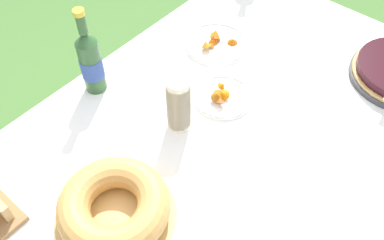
# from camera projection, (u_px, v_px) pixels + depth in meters

# --- Properties ---
(garden_table) EXTENTS (1.71, 1.12, 0.78)m
(garden_table) POSITION_uv_depth(u_px,v_px,m) (226.00, 160.00, 1.32)
(garden_table) COLOR brown
(garden_table) RESTS_ON ground_plane
(tablecloth) EXTENTS (1.72, 1.13, 0.10)m
(tablecloth) POSITION_uv_depth(u_px,v_px,m) (227.00, 150.00, 1.27)
(tablecloth) COLOR white
(tablecloth) RESTS_ON garden_table
(bundt_cake) EXTENTS (0.32, 0.32, 0.09)m
(bundt_cake) POSITION_uv_depth(u_px,v_px,m) (114.00, 207.00, 1.09)
(bundt_cake) COLOR tan
(bundt_cake) RESTS_ON tablecloth
(cup_stack) EXTENTS (0.07, 0.07, 0.19)m
(cup_stack) POSITION_uv_depth(u_px,v_px,m) (179.00, 104.00, 1.25)
(cup_stack) COLOR beige
(cup_stack) RESTS_ON tablecloth
(cider_bottle_green) EXTENTS (0.07, 0.07, 0.31)m
(cider_bottle_green) POSITION_uv_depth(u_px,v_px,m) (91.00, 61.00, 1.33)
(cider_bottle_green) COLOR #2D562D
(cider_bottle_green) RESTS_ON tablecloth
(snack_plate_near) EXTENTS (0.23, 0.23, 0.05)m
(snack_plate_near) POSITION_uv_depth(u_px,v_px,m) (216.00, 43.00, 1.55)
(snack_plate_near) COLOR white
(snack_plate_near) RESTS_ON tablecloth
(snack_plate_right) EXTENTS (0.19, 0.19, 0.05)m
(snack_plate_right) POSITION_uv_depth(u_px,v_px,m) (222.00, 96.00, 1.38)
(snack_plate_right) COLOR white
(snack_plate_right) RESTS_ON tablecloth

